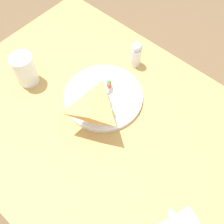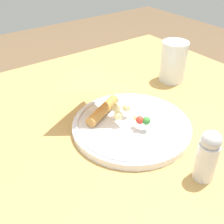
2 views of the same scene
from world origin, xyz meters
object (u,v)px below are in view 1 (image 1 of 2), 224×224
at_px(dining_table, 112,144).
at_px(milk_glass, 25,70).
at_px(plate_pizza, 103,96).
at_px(salt_shaker, 136,54).

bearing_deg(dining_table, milk_glass, 7.22).
distance_m(dining_table, milk_glass, 0.39).
distance_m(plate_pizza, salt_shaker, 0.20).
height_order(plate_pizza, milk_glass, milk_glass).
relative_size(milk_glass, salt_shaker, 1.12).
relative_size(dining_table, milk_glass, 9.91).
bearing_deg(salt_shaker, dining_table, 114.40).
xyz_separation_m(dining_table, plate_pizza, (0.10, -0.07, 0.12)).
bearing_deg(plate_pizza, salt_shaker, -85.34).
xyz_separation_m(milk_glass, salt_shaker, (-0.24, -0.31, -0.00)).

